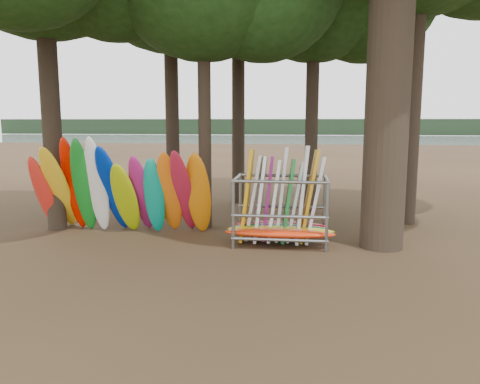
# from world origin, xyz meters

# --- Properties ---
(ground) EXTENTS (120.00, 120.00, 0.00)m
(ground) POSITION_xyz_m (0.00, 0.00, 0.00)
(ground) COLOR #47331E
(ground) RESTS_ON ground
(lake) EXTENTS (160.00, 160.00, 0.00)m
(lake) POSITION_xyz_m (0.00, 60.00, 0.00)
(lake) COLOR gray
(lake) RESTS_ON ground
(far_shore) EXTENTS (160.00, 4.00, 4.00)m
(far_shore) POSITION_xyz_m (0.00, 110.00, 2.00)
(far_shore) COLOR black
(far_shore) RESTS_ON ground
(kayak_row) EXTENTS (5.77, 2.02, 3.17)m
(kayak_row) POSITION_xyz_m (-3.38, 1.60, 1.34)
(kayak_row) COLOR red
(kayak_row) RESTS_ON ground
(storage_rack) EXTENTS (3.09, 1.55, 2.83)m
(storage_rack) POSITION_xyz_m (1.67, 0.98, 0.94)
(storage_rack) COLOR slate
(storage_rack) RESTS_ON ground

